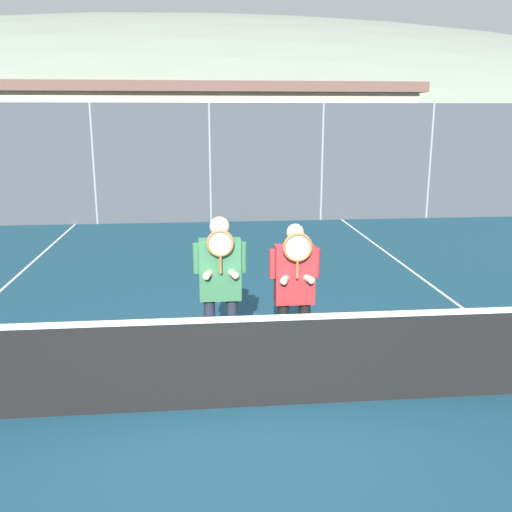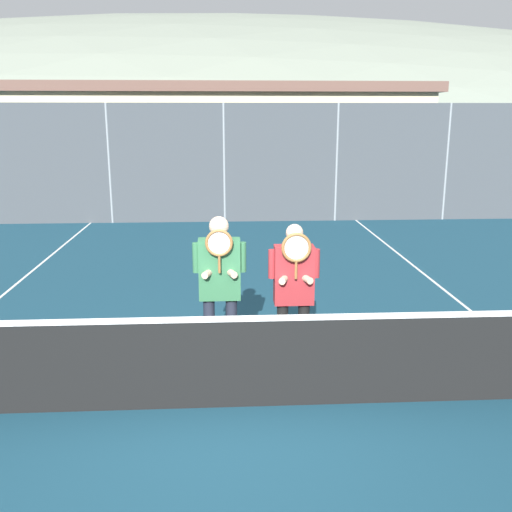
# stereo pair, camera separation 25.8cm
# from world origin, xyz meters

# --- Properties ---
(ground_plane) EXTENTS (120.00, 120.00, 0.00)m
(ground_plane) POSITION_xyz_m (0.00, 0.00, 0.00)
(ground_plane) COLOR navy
(hill_distant) EXTENTS (129.91, 72.17, 25.26)m
(hill_distant) POSITION_xyz_m (0.00, 62.72, 0.00)
(hill_distant) COLOR gray
(hill_distant) RESTS_ON ground_plane
(clubhouse_building) EXTENTS (19.01, 5.50, 4.05)m
(clubhouse_building) POSITION_xyz_m (-1.57, 17.89, 2.05)
(clubhouse_building) COLOR beige
(clubhouse_building) RESTS_ON ground_plane
(fence_back) EXTENTS (18.67, 0.06, 3.22)m
(fence_back) POSITION_xyz_m (0.00, 10.42, 1.61)
(fence_back) COLOR gray
(fence_back) RESTS_ON ground_plane
(tennis_net) EXTENTS (9.97, 0.09, 1.08)m
(tennis_net) POSITION_xyz_m (0.00, 0.00, 0.51)
(tennis_net) COLOR gray
(tennis_net) RESTS_ON ground_plane
(court_line_right_sideline) EXTENTS (0.05, 16.00, 0.01)m
(court_line_right_sideline) POSITION_xyz_m (3.71, 3.00, 0.00)
(court_line_right_sideline) COLOR white
(court_line_right_sideline) RESTS_ON ground_plane
(player_leftmost) EXTENTS (0.60, 0.34, 1.82)m
(player_leftmost) POSITION_xyz_m (-0.09, 0.90, 1.09)
(player_leftmost) COLOR #232838
(player_leftmost) RESTS_ON ground_plane
(player_center_left) EXTENTS (0.58, 0.34, 1.74)m
(player_center_left) POSITION_xyz_m (0.74, 0.78, 1.03)
(player_center_left) COLOR black
(player_center_left) RESTS_ON ground_plane
(car_far_left) EXTENTS (4.37, 2.07, 1.78)m
(car_far_left) POSITION_xyz_m (-4.59, 13.41, 0.91)
(car_far_left) COLOR slate
(car_far_left) RESTS_ON ground_plane
(car_left_of_center) EXTENTS (4.12, 1.95, 1.86)m
(car_left_of_center) POSITION_xyz_m (0.12, 13.70, 0.94)
(car_left_of_center) COLOR black
(car_left_of_center) RESTS_ON ground_plane
(car_center) EXTENTS (4.21, 2.07, 1.70)m
(car_center) POSITION_xyz_m (4.74, 13.63, 0.88)
(car_center) COLOR black
(car_center) RESTS_ON ground_plane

